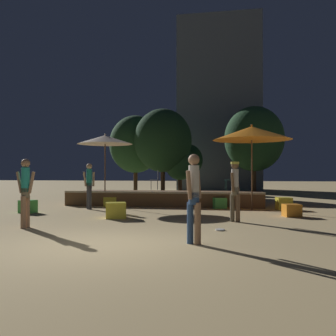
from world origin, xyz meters
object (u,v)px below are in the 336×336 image
at_px(cube_seat_5, 110,202).
at_px(person_2, 235,188).
at_px(patio_umbrella_0, 252,133).
at_px(background_tree_0, 163,141).
at_px(bistro_chair_0, 231,178).
at_px(person_0, 25,190).
at_px(cube_seat_3, 116,210).
at_px(patio_umbrella_1, 105,140).
at_px(frisbee_disc, 220,230).
at_px(background_tree_4, 180,164).
at_px(background_tree_2, 254,139).
at_px(bistro_chair_1, 156,178).
at_px(cube_seat_4, 28,207).
at_px(background_tree_1, 188,160).
at_px(cube_seat_1, 292,210).
at_px(cube_seat_0, 284,204).
at_px(person_3, 89,184).
at_px(cube_seat_2, 219,203).
at_px(background_tree_3, 136,144).
at_px(person_1, 194,195).

relative_size(cube_seat_5, person_2, 0.40).
distance_m(patio_umbrella_0, background_tree_0, 10.82).
distance_m(patio_umbrella_0, bistro_chair_0, 3.17).
bearing_deg(person_0, cube_seat_3, -31.44).
bearing_deg(patio_umbrella_1, bistro_chair_0, 21.39).
relative_size(patio_umbrella_0, background_tree_0, 0.58).
bearing_deg(frisbee_disc, background_tree_4, 101.74).
height_order(background_tree_0, background_tree_2, background_tree_2).
relative_size(patio_umbrella_1, background_tree_0, 0.55).
xyz_separation_m(cube_seat_3, background_tree_2, (5.03, 15.48, 3.54)).
height_order(cube_seat_3, person_0, person_0).
bearing_deg(bistro_chair_1, patio_umbrella_0, 47.74).
xyz_separation_m(cube_seat_4, person_2, (7.16, -1.17, 0.75)).
bearing_deg(background_tree_1, cube_seat_1, -70.41).
bearing_deg(cube_seat_5, background_tree_4, 79.59).
bearing_deg(person_0, person_2, -65.57).
relative_size(bistro_chair_0, background_tree_1, 0.26).
height_order(patio_umbrella_1, person_0, patio_umbrella_1).
height_order(person_0, frisbee_disc, person_0).
height_order(cube_seat_3, background_tree_4, background_tree_4).
distance_m(cube_seat_0, cube_seat_4, 9.42).
bearing_deg(person_3, cube_seat_5, -54.68).
bearing_deg(cube_seat_2, person_0, -126.80).
relative_size(cube_seat_0, cube_seat_3, 0.78).
height_order(cube_seat_4, background_tree_1, background_tree_1).
distance_m(patio_umbrella_0, bistro_chair_1, 5.13).
xyz_separation_m(person_3, background_tree_3, (-1.26, 11.63, 2.45)).
relative_size(frisbee_disc, background_tree_2, 0.04).
relative_size(person_2, background_tree_0, 0.31).
bearing_deg(person_0, background_tree_2, -18.02).
relative_size(cube_seat_1, person_3, 0.34).
bearing_deg(cube_seat_1, patio_umbrella_1, 160.41).
distance_m(person_0, frisbee_disc, 5.02).
height_order(cube_seat_4, bistro_chair_1, bistro_chair_1).
bearing_deg(cube_seat_0, patio_umbrella_0, -168.83).
xyz_separation_m(cube_seat_1, person_3, (-7.34, 1.19, 0.77)).
height_order(cube_seat_2, cube_seat_5, cube_seat_2).
bearing_deg(patio_umbrella_1, background_tree_0, 84.98).
relative_size(cube_seat_1, background_tree_0, 0.11).
height_order(cube_seat_0, bistro_chair_0, bistro_chair_0).
relative_size(patio_umbrella_1, bistro_chair_1, 3.42).
bearing_deg(person_3, background_tree_2, -69.92).
bearing_deg(person_1, person_2, 103.35).
distance_m(cube_seat_1, background_tree_2, 14.59).
height_order(cube_seat_5, background_tree_3, background_tree_3).
bearing_deg(frisbee_disc, patio_umbrella_0, 79.34).
bearing_deg(background_tree_1, cube_seat_4, -104.79).
height_order(cube_seat_2, background_tree_3, background_tree_3).
height_order(cube_seat_0, cube_seat_3, cube_seat_3).
bearing_deg(person_1, cube_seat_2, 114.60).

